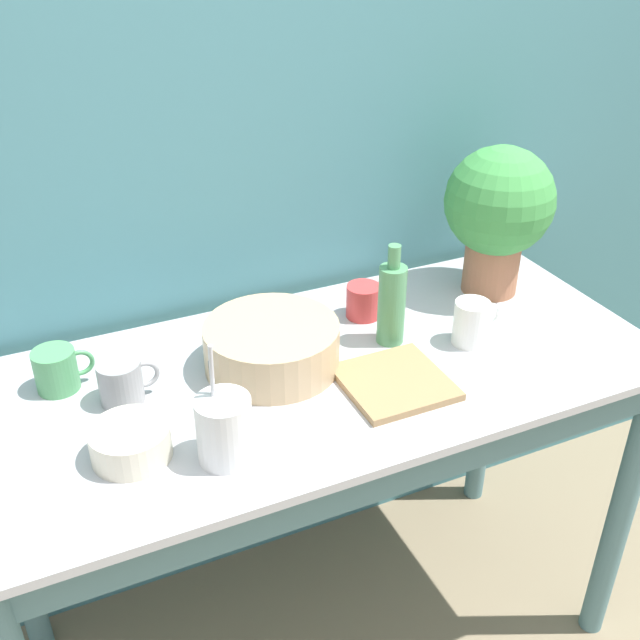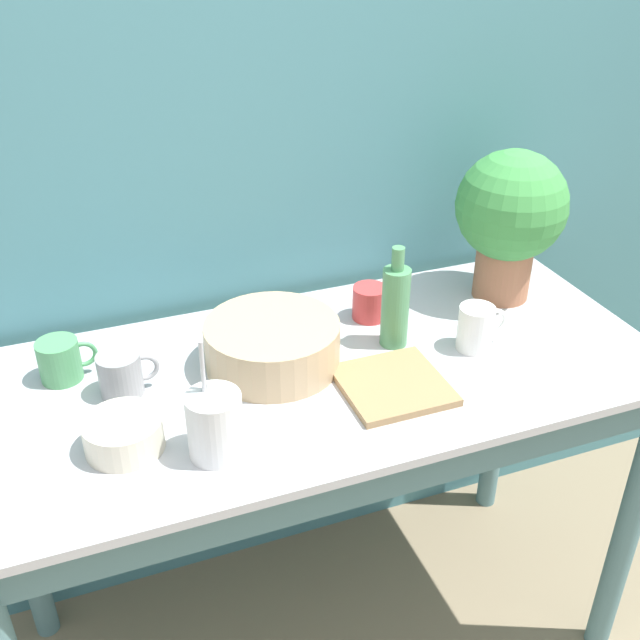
{
  "view_description": "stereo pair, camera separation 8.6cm",
  "coord_description": "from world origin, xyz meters",
  "px_view_note": "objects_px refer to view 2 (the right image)",
  "views": [
    {
      "loc": [
        -0.54,
        -0.86,
        1.76
      ],
      "look_at": [
        0.0,
        0.33,
        0.99
      ],
      "focal_mm": 42.0,
      "sensor_mm": 36.0,
      "label": 1
    },
    {
      "loc": [
        -0.46,
        -0.9,
        1.76
      ],
      "look_at": [
        0.0,
        0.33,
        0.99
      ],
      "focal_mm": 42.0,
      "sensor_mm": 36.0,
      "label": 2
    }
  ],
  "objects_px": {
    "bottle_tall": "(395,305)",
    "mug_grey": "(122,374)",
    "tray_board": "(393,385)",
    "mug_white": "(477,328)",
    "potted_plant": "(510,214)",
    "bowl_wash_large": "(272,344)",
    "bowl_small_cream": "(124,434)",
    "mug_green": "(61,360)",
    "mug_red": "(371,302)",
    "utensil_cup": "(215,425)"
  },
  "relations": [
    {
      "from": "bottle_tall",
      "to": "mug_grey",
      "type": "distance_m",
      "value": 0.59
    },
    {
      "from": "bottle_tall",
      "to": "tray_board",
      "type": "distance_m",
      "value": 0.19
    },
    {
      "from": "bottle_tall",
      "to": "mug_white",
      "type": "xyz_separation_m",
      "value": [
        0.16,
        -0.08,
        -0.05
      ]
    },
    {
      "from": "potted_plant",
      "to": "mug_grey",
      "type": "distance_m",
      "value": 0.95
    },
    {
      "from": "bowl_wash_large",
      "to": "bowl_small_cream",
      "type": "distance_m",
      "value": 0.37
    },
    {
      "from": "mug_green",
      "to": "mug_red",
      "type": "bearing_deg",
      "value": 0.31
    },
    {
      "from": "potted_plant",
      "to": "utensil_cup",
      "type": "distance_m",
      "value": 0.88
    },
    {
      "from": "mug_grey",
      "to": "utensil_cup",
      "type": "bearing_deg",
      "value": -61.93
    },
    {
      "from": "mug_green",
      "to": "bottle_tall",
      "type": "bearing_deg",
      "value": -9.69
    },
    {
      "from": "potted_plant",
      "to": "mug_green",
      "type": "distance_m",
      "value": 1.06
    },
    {
      "from": "bottle_tall",
      "to": "mug_white",
      "type": "bearing_deg",
      "value": -26.45
    },
    {
      "from": "bowl_wash_large",
      "to": "utensil_cup",
      "type": "relative_size",
      "value": 1.23
    },
    {
      "from": "bowl_wash_large",
      "to": "bowl_small_cream",
      "type": "height_order",
      "value": "bowl_wash_large"
    },
    {
      "from": "mug_white",
      "to": "mug_green",
      "type": "height_order",
      "value": "mug_white"
    },
    {
      "from": "bowl_small_cream",
      "to": "tray_board",
      "type": "bearing_deg",
      "value": -0.53
    },
    {
      "from": "potted_plant",
      "to": "bottle_tall",
      "type": "height_order",
      "value": "potted_plant"
    },
    {
      "from": "potted_plant",
      "to": "mug_white",
      "type": "height_order",
      "value": "potted_plant"
    },
    {
      "from": "potted_plant",
      "to": "bowl_small_cream",
      "type": "relative_size",
      "value": 2.56
    },
    {
      "from": "mug_green",
      "to": "potted_plant",
      "type": "bearing_deg",
      "value": -0.6
    },
    {
      "from": "mug_green",
      "to": "bowl_small_cream",
      "type": "xyz_separation_m",
      "value": [
        0.09,
        -0.27,
        -0.01
      ]
    },
    {
      "from": "mug_red",
      "to": "bottle_tall",
      "type": "bearing_deg",
      "value": -89.29
    },
    {
      "from": "potted_plant",
      "to": "mug_red",
      "type": "height_order",
      "value": "potted_plant"
    },
    {
      "from": "bowl_small_cream",
      "to": "mug_white",
      "type": "bearing_deg",
      "value": 5.21
    },
    {
      "from": "bowl_small_cream",
      "to": "tray_board",
      "type": "distance_m",
      "value": 0.54
    },
    {
      "from": "mug_grey",
      "to": "mug_white",
      "type": "height_order",
      "value": "mug_white"
    },
    {
      "from": "bowl_small_cream",
      "to": "mug_grey",
      "type": "bearing_deg",
      "value": 82.82
    },
    {
      "from": "bowl_wash_large",
      "to": "mug_grey",
      "type": "xyz_separation_m",
      "value": [
        -0.31,
        0.01,
        -0.01
      ]
    },
    {
      "from": "mug_green",
      "to": "utensil_cup",
      "type": "xyz_separation_m",
      "value": [
        0.24,
        -0.34,
        0.02
      ]
    },
    {
      "from": "bowl_wash_large",
      "to": "utensil_cup",
      "type": "height_order",
      "value": "utensil_cup"
    },
    {
      "from": "mug_white",
      "to": "mug_green",
      "type": "distance_m",
      "value": 0.88
    },
    {
      "from": "mug_red",
      "to": "tray_board",
      "type": "relative_size",
      "value": 0.54
    },
    {
      "from": "potted_plant",
      "to": "mug_red",
      "type": "distance_m",
      "value": 0.39
    },
    {
      "from": "mug_grey",
      "to": "tray_board",
      "type": "distance_m",
      "value": 0.55
    },
    {
      "from": "mug_grey",
      "to": "bowl_small_cream",
      "type": "bearing_deg",
      "value": -97.18
    },
    {
      "from": "mug_red",
      "to": "tray_board",
      "type": "xyz_separation_m",
      "value": [
        -0.07,
        -0.28,
        -0.03
      ]
    },
    {
      "from": "mug_grey",
      "to": "mug_white",
      "type": "bearing_deg",
      "value": -7.82
    },
    {
      "from": "mug_red",
      "to": "bowl_small_cream",
      "type": "height_order",
      "value": "mug_red"
    },
    {
      "from": "utensil_cup",
      "to": "tray_board",
      "type": "relative_size",
      "value": 1.11
    },
    {
      "from": "potted_plant",
      "to": "bowl_small_cream",
      "type": "xyz_separation_m",
      "value": [
        -0.95,
        -0.26,
        -0.19
      ]
    },
    {
      "from": "mug_green",
      "to": "bowl_small_cream",
      "type": "height_order",
      "value": "mug_green"
    },
    {
      "from": "bottle_tall",
      "to": "tray_board",
      "type": "xyz_separation_m",
      "value": [
        -0.08,
        -0.16,
        -0.09
      ]
    },
    {
      "from": "potted_plant",
      "to": "mug_green",
      "type": "height_order",
      "value": "potted_plant"
    },
    {
      "from": "mug_grey",
      "to": "mug_green",
      "type": "xyz_separation_m",
      "value": [
        -0.11,
        0.1,
        -0.0
      ]
    },
    {
      "from": "mug_grey",
      "to": "bowl_small_cream",
      "type": "height_order",
      "value": "mug_grey"
    },
    {
      "from": "potted_plant",
      "to": "bowl_wash_large",
      "type": "distance_m",
      "value": 0.65
    },
    {
      "from": "mug_red",
      "to": "mug_grey",
      "type": "distance_m",
      "value": 0.6
    },
    {
      "from": "mug_green",
      "to": "tray_board",
      "type": "bearing_deg",
      "value": -23.77
    },
    {
      "from": "potted_plant",
      "to": "tray_board",
      "type": "relative_size",
      "value": 1.76
    },
    {
      "from": "mug_red",
      "to": "bowl_small_cream",
      "type": "bearing_deg",
      "value": -155.83
    },
    {
      "from": "bowl_small_cream",
      "to": "potted_plant",
      "type": "bearing_deg",
      "value": 15.16
    }
  ]
}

